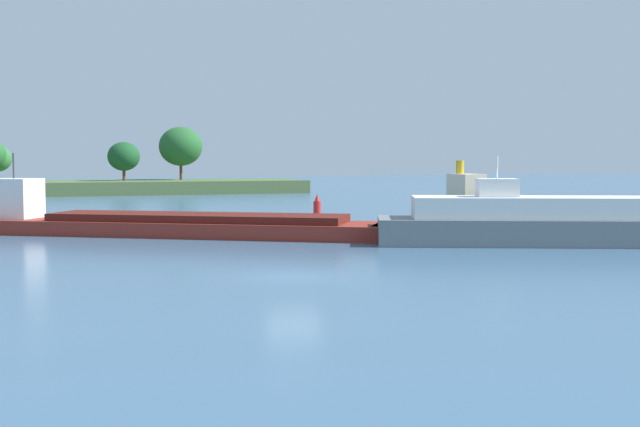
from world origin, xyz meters
name	(u,v)px	position (x,y,z in m)	size (l,w,h in m)	color
ground_plane	(293,277)	(0.00, 0.00, 0.00)	(400.00, 400.00, 0.00)	#3D607F
treeline_island	(67,179)	(-5.71, 90.29, 2.16)	(69.35, 16.71, 10.01)	#4C6038
tugboat	(469,203)	(25.92, 30.07, 1.28)	(3.37, 9.95, 5.02)	black
cargo_barge	(164,222)	(-2.33, 21.76, 0.87)	(27.22, 19.52, 5.59)	maroon
white_riverboat	(537,222)	(18.12, 8.21, 1.36)	(19.51, 11.71, 5.39)	slate
channel_buoy_red	(317,205)	(14.47, 38.20, 0.81)	(0.70, 0.70, 1.90)	red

